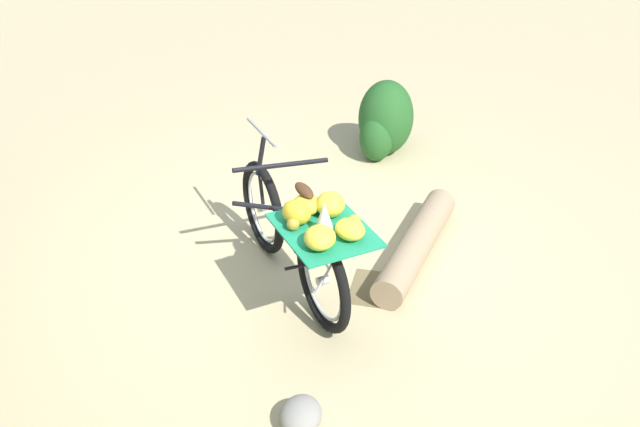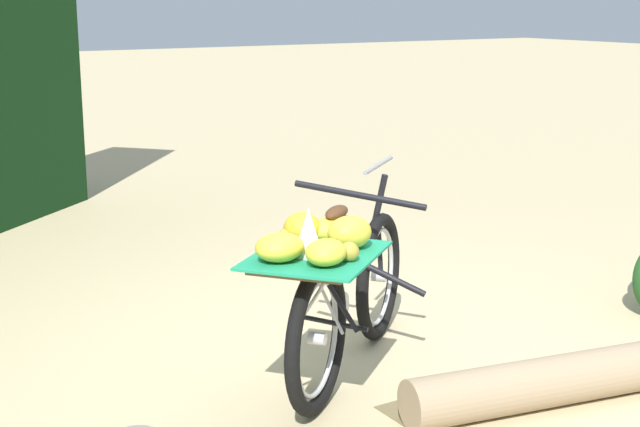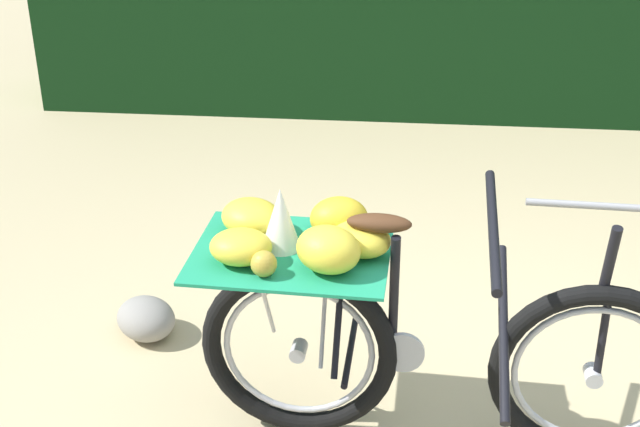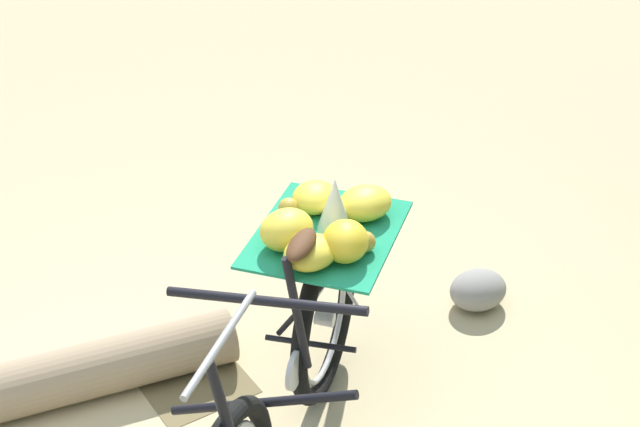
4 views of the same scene
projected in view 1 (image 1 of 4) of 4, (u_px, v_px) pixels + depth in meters
The scene contains 6 objects.
ground_plane at pixel (296, 269), 5.83m from camera, with size 60.00×60.00×0.00m, color #C6B284.
bicycle at pixel (299, 234), 5.28m from camera, with size 1.57×1.35×1.03m.
fallen_log at pixel (416, 245), 5.90m from camera, with size 0.24×0.24×1.41m, color #9E8466.
shrub_cluster at pixel (386, 121), 7.36m from camera, with size 0.77×0.53×0.73m.
path_stone at pixel (301, 415), 4.43m from camera, with size 0.29×0.24×0.18m, color gray.
leaf_litter_patch at pixel (375, 289), 5.61m from camera, with size 0.44×0.36×0.01m, color olive.
Camera 1 is at (4.60, 1.23, 3.39)m, focal length 43.06 mm.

